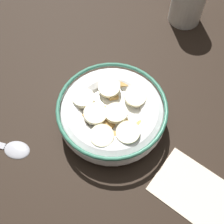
{
  "coord_description": "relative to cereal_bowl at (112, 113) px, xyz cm",
  "views": [
    {
      "loc": [
        -19.92,
        10.47,
        43.41
      ],
      "look_at": [
        0.0,
        0.0,
        3.0
      ],
      "focal_mm": 47.16,
      "sensor_mm": 36.0,
      "label": 1
    }
  ],
  "objects": [
    {
      "name": "cereal_bowl",
      "position": [
        0.0,
        0.0,
        0.0
      ],
      "size": [
        17.27,
        17.27,
        5.48
      ],
      "color": "white",
      "rests_on": "ground_plane"
    },
    {
      "name": "folded_napkin",
      "position": [
        -16.86,
        -5.72,
        -2.5
      ],
      "size": [
        15.91,
        13.24,
        0.3
      ],
      "primitive_type": "cube",
      "rotation": [
        0.0,
        0.0,
        0.43
      ],
      "color": "beige",
      "rests_on": "ground_plane"
    },
    {
      "name": "ground_plane",
      "position": [
        0.01,
        -0.02,
        -3.65
      ],
      "size": [
        103.57,
        103.57,
        2.0
      ],
      "primitive_type": "cube",
      "color": "black"
    },
    {
      "name": "spoon",
      "position": [
        3.88,
        17.28,
        -2.31
      ],
      "size": [
        11.97,
        12.6,
        0.8
      ],
      "color": "#A5A5AD",
      "rests_on": "ground_plane"
    }
  ]
}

